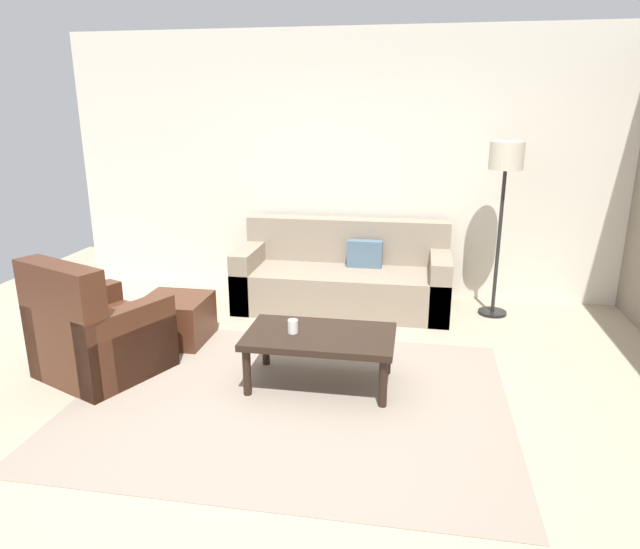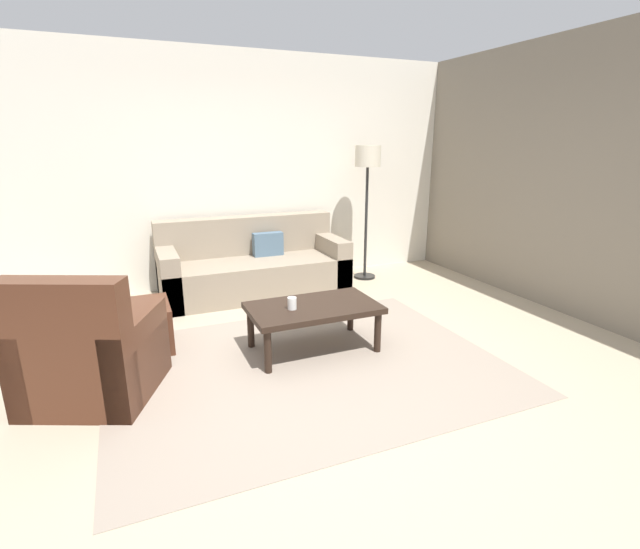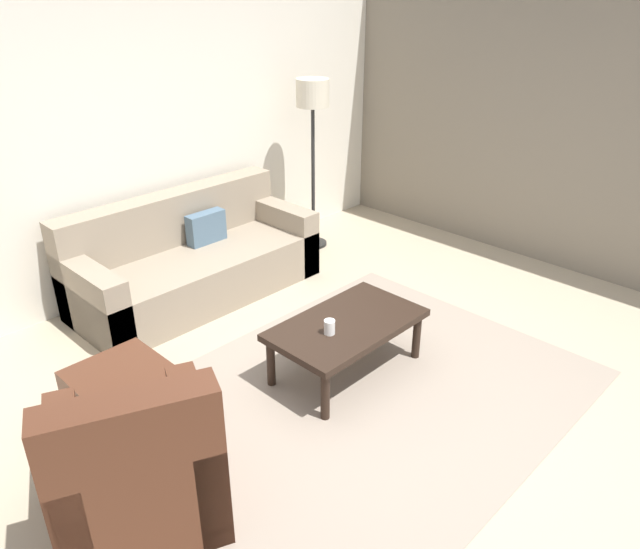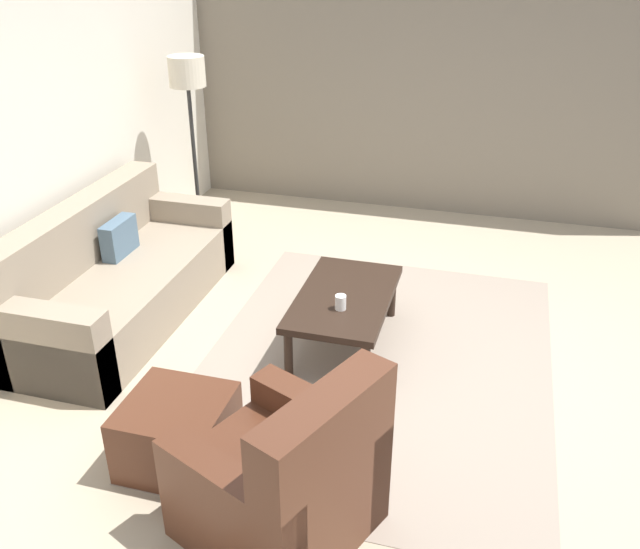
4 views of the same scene
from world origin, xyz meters
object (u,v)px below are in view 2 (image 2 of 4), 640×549
object	(u,v)px
lamp_standing	(368,170)
coffee_table	(313,311)
ottoman	(137,327)
cup	(292,303)
armchair_leather	(88,359)
couch_main	(252,267)

from	to	relation	value
lamp_standing	coffee_table	bearing A→B (deg)	-129.36
ottoman	cup	size ratio (longest dim) A/B	5.51
armchair_leather	ottoman	distance (m)	0.83
couch_main	coffee_table	xyz separation A→B (m)	(0.06, -1.82, 0.06)
cup	couch_main	bearing A→B (deg)	85.60
ottoman	coffee_table	xyz separation A→B (m)	(1.41, -0.61, 0.16)
couch_main	coffee_table	distance (m)	1.82
ottoman	coffee_table	bearing A→B (deg)	-23.44
couch_main	armchair_leather	bearing A→B (deg)	-130.56
couch_main	ottoman	world-z (taller)	couch_main
cup	coffee_table	bearing A→B (deg)	5.71
couch_main	cup	xyz separation A→B (m)	(-0.14, -1.84, 0.16)
couch_main	lamp_standing	bearing A→B (deg)	-1.15
ottoman	lamp_standing	bearing A→B (deg)	22.26
ottoman	lamp_standing	size ratio (longest dim) A/B	0.33
coffee_table	cup	distance (m)	0.22
coffee_table	couch_main	bearing A→B (deg)	91.82
ottoman	lamp_standing	xyz separation A→B (m)	(2.88, 1.18, 1.21)
ottoman	lamp_standing	world-z (taller)	lamp_standing
couch_main	lamp_standing	world-z (taller)	lamp_standing
lamp_standing	cup	bearing A→B (deg)	-132.65
cup	lamp_standing	bearing A→B (deg)	47.35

